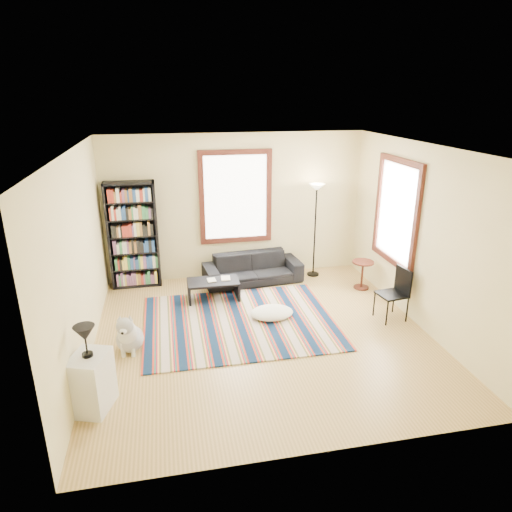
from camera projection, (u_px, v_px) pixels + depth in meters
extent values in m
cube|color=tan|center=(262.00, 337.00, 7.01)|extent=(5.00, 5.00, 0.10)
cube|color=white|center=(263.00, 144.00, 6.02)|extent=(5.00, 5.00, 0.10)
cube|color=beige|center=(235.00, 206.00, 8.87)|extent=(5.00, 0.10, 2.80)
cube|color=beige|center=(322.00, 336.00, 4.17)|extent=(5.00, 0.10, 2.80)
cube|color=beige|center=(75.00, 260.00, 6.04)|extent=(0.10, 5.00, 2.80)
cube|color=beige|center=(425.00, 237.00, 6.99)|extent=(0.10, 5.00, 2.80)
cube|color=white|center=(236.00, 197.00, 8.73)|extent=(1.20, 0.06, 1.60)
cube|color=white|center=(397.00, 212.00, 7.65)|extent=(0.06, 1.20, 1.60)
cube|color=#0C223F|center=(239.00, 322.00, 7.36)|extent=(3.02, 2.41, 0.02)
imported|color=black|center=(253.00, 268.00, 8.84)|extent=(0.92, 1.94, 0.55)
cube|color=black|center=(133.00, 235.00, 8.43)|extent=(0.90, 0.30, 2.00)
cube|color=black|center=(213.00, 290.00, 8.11)|extent=(0.95, 0.61, 0.36)
imported|color=beige|center=(207.00, 281.00, 8.03)|extent=(0.20, 0.16, 0.02)
imported|color=beige|center=(221.00, 278.00, 8.12)|extent=(0.18, 0.23, 0.02)
ellipsoid|color=white|center=(272.00, 313.00, 7.48)|extent=(0.81, 0.68, 0.18)
cylinder|color=#4B1A12|center=(362.00, 275.00, 8.54)|extent=(0.48, 0.48, 0.54)
cube|color=black|center=(392.00, 294.00, 7.34)|extent=(0.47, 0.46, 0.86)
cube|color=silver|center=(92.00, 382.00, 5.26)|extent=(0.52, 0.59, 0.70)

